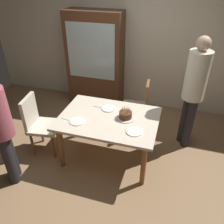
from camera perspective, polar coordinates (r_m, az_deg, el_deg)
ground at (r=3.69m, az=-0.76°, el=-10.84°), size 6.40×6.40×0.00m
back_wall at (r=4.65m, az=6.28°, el=16.95°), size 6.40×0.10×2.60m
dining_table at (r=3.29m, az=-0.84°, el=-2.68°), size 1.40×1.00×0.73m
birthday_cake at (r=3.20m, az=3.40°, el=-0.85°), size 0.28×0.28×0.17m
plate_near_celebrant at (r=3.18m, az=-8.72°, el=-2.29°), size 0.22×0.22×0.01m
plate_far_side at (r=3.43m, az=-0.84°, el=0.93°), size 0.22×0.22×0.01m
plate_near_guest at (r=2.97m, az=5.62°, el=-4.88°), size 0.22×0.22×0.01m
fork_near_celebrant at (r=3.25m, az=-11.28°, el=-1.85°), size 0.18×0.04×0.01m
fork_far_side at (r=3.48m, az=-3.33°, el=1.32°), size 0.18×0.02×0.01m
chair_spindle_back at (r=4.01m, az=6.05°, el=1.12°), size 0.48×0.48×0.95m
chair_upholstered at (r=3.67m, az=-17.98°, el=-2.35°), size 0.50×0.50×0.95m
person_celebrant at (r=3.10m, az=-26.35°, el=-3.26°), size 0.32×0.32×1.58m
person_guest at (r=3.58m, az=19.87°, el=5.56°), size 0.32×0.32×1.79m
china_cabinet at (r=4.69m, az=-4.20°, el=12.72°), size 1.10×0.45×1.90m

